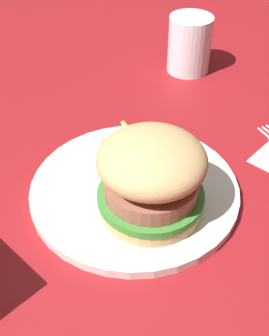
{
  "coord_description": "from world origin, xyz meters",
  "views": [
    {
      "loc": [
        -0.27,
        -0.31,
        0.4
      ],
      "look_at": [
        0.01,
        -0.01,
        0.04
      ],
      "focal_mm": 47.93,
      "sensor_mm": 36.0,
      "label": 1
    }
  ],
  "objects_px": {
    "fries_pile": "(138,149)",
    "sandwich": "(151,176)",
    "plate": "(135,190)",
    "drink_glass": "(189,48)"
  },
  "relations": [
    {
      "from": "fries_pile",
      "to": "sandwich",
      "type": "bearing_deg",
      "value": -125.27
    },
    {
      "from": "plate",
      "to": "sandwich",
      "type": "distance_m",
      "value": 0.07
    },
    {
      "from": "fries_pile",
      "to": "drink_glass",
      "type": "bearing_deg",
      "value": 27.55
    },
    {
      "from": "sandwich",
      "to": "plate",
      "type": "bearing_deg",
      "value": 73.93
    },
    {
      "from": "plate",
      "to": "fries_pile",
      "type": "height_order",
      "value": "fries_pile"
    },
    {
      "from": "plate",
      "to": "fries_pile",
      "type": "relative_size",
      "value": 2.21
    },
    {
      "from": "plate",
      "to": "fries_pile",
      "type": "xyz_separation_m",
      "value": [
        0.05,
        0.05,
        0.01
      ]
    },
    {
      "from": "drink_glass",
      "to": "plate",
      "type": "bearing_deg",
      "value": -149.36
    },
    {
      "from": "fries_pile",
      "to": "plate",
      "type": "bearing_deg",
      "value": -136.96
    },
    {
      "from": "fries_pile",
      "to": "drink_glass",
      "type": "height_order",
      "value": "drink_glass"
    }
  ]
}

